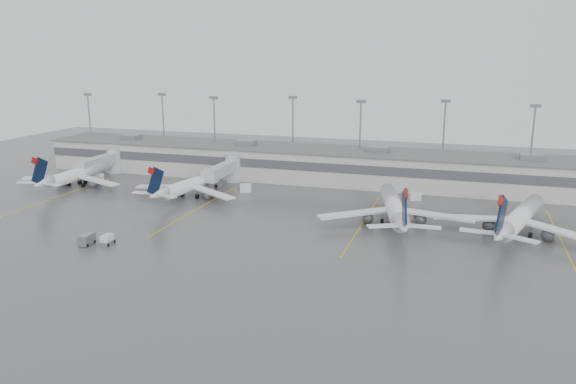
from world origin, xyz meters
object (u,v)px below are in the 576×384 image
(jet_far_right, at_px, (519,218))
(baggage_tug, at_px, (107,241))
(jet_mid_left, at_px, (191,185))
(jet_mid_right, at_px, (394,207))
(jet_far_left, at_px, (76,174))

(jet_far_right, relative_size, baggage_tug, 11.96)
(jet_mid_left, relative_size, jet_far_right, 0.91)
(jet_mid_right, bearing_deg, jet_far_right, -14.20)
(jet_mid_left, bearing_deg, jet_mid_right, 0.42)
(jet_far_right, bearing_deg, jet_mid_right, -164.01)
(jet_far_right, bearing_deg, baggage_tug, -141.84)
(jet_mid_right, xyz_separation_m, baggage_tug, (-45.33, -26.58, -2.67))
(baggage_tug, bearing_deg, jet_far_right, 18.92)
(jet_far_left, distance_m, jet_far_right, 100.63)
(jet_mid_right, relative_size, baggage_tug, 12.11)
(baggage_tug, bearing_deg, jet_mid_right, 28.03)
(jet_far_left, bearing_deg, jet_far_right, -5.34)
(jet_far_left, distance_m, jet_mid_right, 78.65)
(jet_mid_left, bearing_deg, jet_far_right, 2.83)
(jet_far_left, relative_size, jet_mid_left, 1.03)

